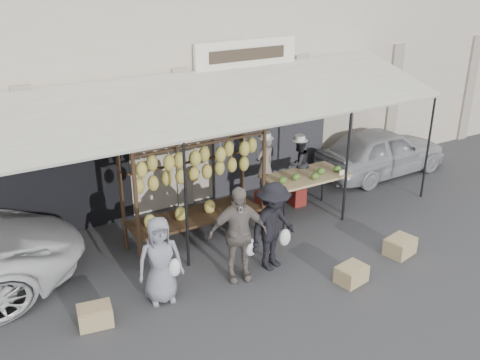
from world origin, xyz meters
The scene contains 16 objects.
ground_plane centered at (0.00, 0.00, 0.00)m, with size 90.00×90.00×0.00m, color #2D2D30.
shophouse centered at (0.00, 6.50, 3.65)m, with size 24.00×6.15×7.30m.
awning centered at (0.01, 2.28, 2.57)m, with size 10.00×2.35×2.92m.
banana_rack centered at (-0.52, 1.79, 1.57)m, with size 2.60×0.90×2.24m.
produce_table centered at (1.96, 1.73, 0.87)m, with size 1.70×0.90×1.04m.
vendor_left centered at (1.31, 2.30, 1.07)m, with size 0.45×0.30×1.24m, color slate.
vendor_right centered at (2.11, 2.22, 0.97)m, with size 0.54×0.42×1.11m, color black.
customer_left centered at (-1.79, 0.45, 0.72)m, with size 0.71×0.46×1.45m, color slate.
customer_mid centered at (-0.43, 0.38, 0.84)m, with size 0.99×0.41×1.68m, color slate.
customer_right centered at (0.26, 0.38, 0.80)m, with size 1.04×0.60×1.60m, color black.
stool_left centered at (1.31, 2.30, 0.23)m, with size 0.32×0.32×0.45m, color maroon.
stool_right centered at (2.11, 2.22, 0.21)m, with size 0.30×0.30×0.42m, color maroon.
crate_near_a centered at (1.15, -0.68, 0.15)m, with size 0.49×0.37×0.29m, color tan.
crate_near_b centered at (2.52, -0.43, 0.16)m, with size 0.53×0.40×0.32m, color tan.
crate_far centered at (-2.88, 0.37, 0.15)m, with size 0.49×0.38×0.30m, color tan.
sedan centered at (4.95, 2.66, 0.60)m, with size 1.41×3.50×1.19m, color #A9A9AF.
Camera 1 is at (-4.27, -6.33, 5.11)m, focal length 40.00 mm.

